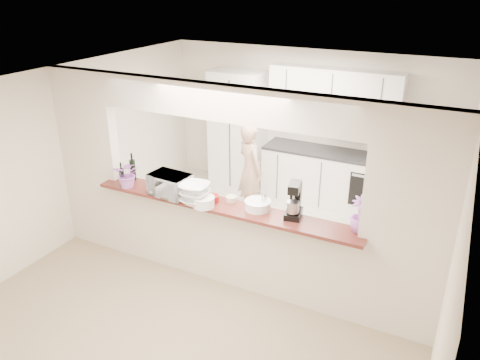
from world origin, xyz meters
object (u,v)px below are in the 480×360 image
Objects in this scene: toaster_oven at (170,185)px; person at (250,170)px; refrigerator at (431,174)px; stand_mixer at (294,201)px.

person reaches higher than toaster_oven.
person is at bearing 89.21° from toaster_oven.
stand_mixer is at bearing -114.94° from refrigerator.
person is (0.18, 1.89, -0.47)m from toaster_oven.
stand_mixer is (1.55, 0.16, 0.05)m from toaster_oven.
toaster_oven is 1.19× the size of stand_mixer.
refrigerator is at bearing 49.81° from toaster_oven.
refrigerator is 3.91m from toaster_oven.
person is (-2.57, -0.86, -0.10)m from refrigerator.
person is at bearing 128.30° from stand_mixer.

